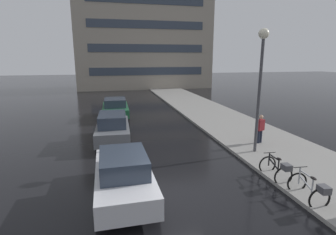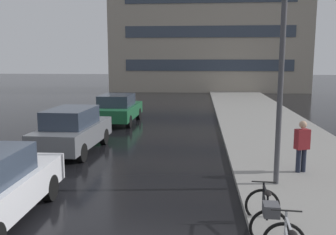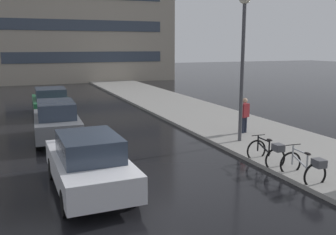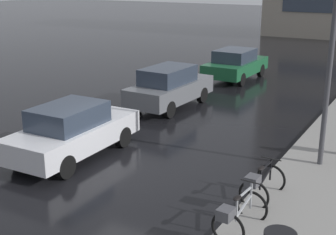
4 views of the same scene
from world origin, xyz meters
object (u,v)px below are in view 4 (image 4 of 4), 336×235
Objects in this scene: car_white at (72,131)px; streetlamp at (335,16)px; car_green at (235,64)px; bicycle_nearest at (237,215)px; car_grey at (169,87)px; bicycle_second at (261,184)px.

streetlamp is (6.49, 2.70, 3.35)m from car_white.
streetlamp reaches higher than car_white.
car_white is 1.02× the size of car_green.
bicycle_nearest is 5.79m from streetlamp.
bicycle_nearest is at bearing -52.24° from car_grey.
car_grey reaches higher than bicycle_second.
car_green is at bearing 114.56° from bicycle_second.
car_white is at bearing -87.89° from car_grey.
car_grey is at bearing 92.11° from car_white.
bicycle_nearest is 0.34× the size of car_green.
streetlamp is at bearing 81.47° from bicycle_nearest.
bicycle_second is at bearing -104.78° from streetlamp.
car_grey reaches higher than bicycle_nearest.
car_grey is 8.21m from streetlamp.
car_white is at bearing 178.91° from bicycle_second.
car_white is 6.07m from car_grey.
car_white is (-5.82, 1.74, 0.31)m from bicycle_nearest.
bicycle_second is 4.67m from streetlamp.
bicycle_second is 5.76m from car_white.
car_grey is 0.73× the size of streetlamp.
car_white is 0.74× the size of streetlamp.
bicycle_nearest is 1.63m from bicycle_second.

